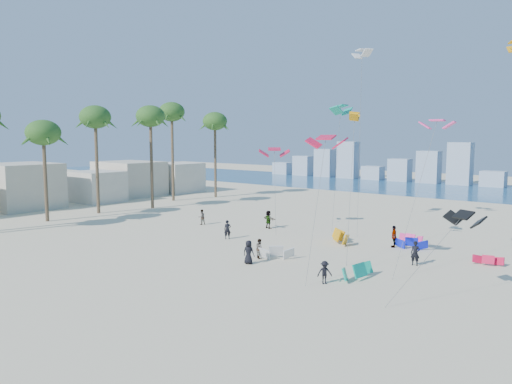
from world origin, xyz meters
The scene contains 10 objects.
ground centered at (0.00, 0.00, 0.00)m, with size 220.00×220.00×0.00m, color beige.
ocean centered at (0.00, 72.00, 0.01)m, with size 220.00×220.00×0.00m, color navy.
kitesurfer_near centered at (0.56, 14.78, 0.89)m, with size 0.65×0.43×1.78m, color black.
kitesurfer_mid centered at (7.43, 11.00, 0.78)m, with size 0.76×0.59×1.56m, color gray.
kitesurfers_far centered at (6.40, 16.83, 0.89)m, with size 25.21×14.03×1.91m.
grounded_kites centered at (13.13, 17.07, 0.47)m, with size 16.31×15.60×1.10m.
flying_kites centered at (13.60, 23.34, 12.49)m, with size 30.47×26.31×18.59m.
palm_row centered at (-21.85, 16.16, 11.60)m, with size 7.60×44.80×14.58m.
beachfront_buildings centered at (-33.69, 20.82, 2.67)m, with size 11.50×43.00×6.00m.
distant_skyline centered at (-1.19, 82.00, 3.09)m, with size 85.00×3.00×8.40m.
Camera 1 is at (30.96, -18.34, 9.55)m, focal length 34.23 mm.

